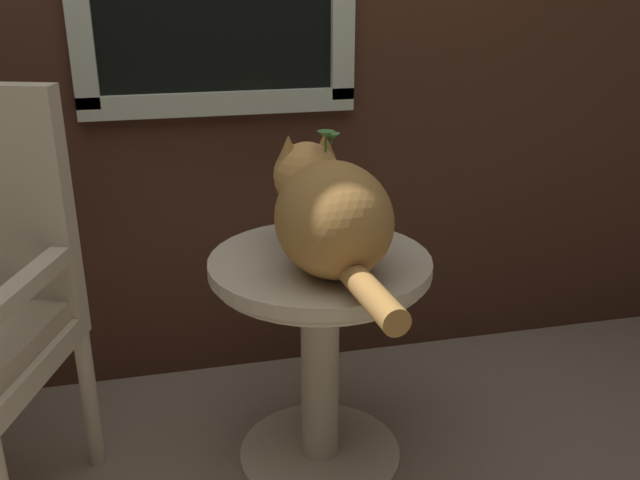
# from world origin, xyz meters

# --- Properties ---
(wicker_side_table) EXTENTS (0.58, 0.58, 0.63)m
(wicker_side_table) POSITION_xyz_m (0.26, 0.21, 0.43)
(wicker_side_table) COLOR beige
(wicker_side_table) RESTS_ON ground_plane
(cat) EXTENTS (0.31, 0.69, 0.30)m
(cat) POSITION_xyz_m (0.26, 0.14, 0.78)
(cat) COLOR #AD7A3D
(cat) RESTS_ON wicker_side_table
(pewter_vase_with_ivy) EXTENTS (0.14, 0.14, 0.32)m
(pewter_vase_with_ivy) POSITION_xyz_m (0.30, 0.32, 0.73)
(pewter_vase_with_ivy) COLOR slate
(pewter_vase_with_ivy) RESTS_ON wicker_side_table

